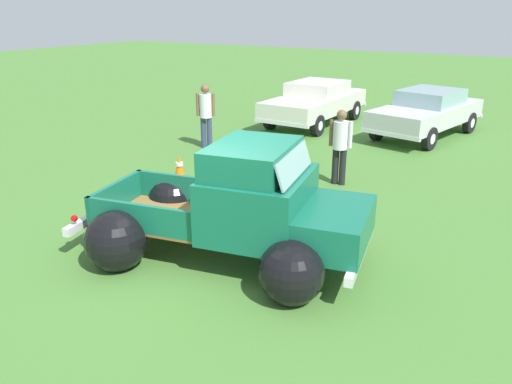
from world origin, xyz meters
name	(u,v)px	position (x,y,z in m)	size (l,w,h in m)	color
ground_plane	(221,255)	(0.00, 0.00, 0.00)	(80.00, 80.00, 0.00)	#477A33
vintage_pickup_truck	(243,215)	(0.38, 0.07, 0.76)	(4.90, 3.43, 1.96)	black
show_car_0	(315,101)	(-2.92, 9.78, 0.79)	(2.03, 4.68, 1.43)	black
show_car_1	(427,111)	(0.77, 9.96, 0.78)	(2.72, 4.75, 1.43)	black
spectator_0	(340,142)	(0.25, 4.30, 0.98)	(0.54, 0.37, 1.71)	black
spectator_1	(206,112)	(-4.22, 5.31, 1.04)	(0.51, 0.46, 1.80)	navy
lane_cone_0	(180,169)	(-2.96, 2.56, 0.31)	(0.36, 0.36, 0.63)	black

